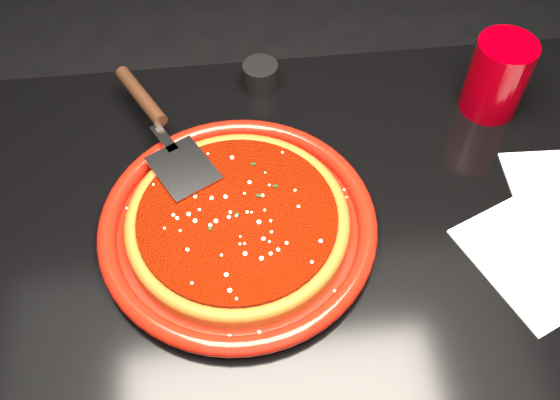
# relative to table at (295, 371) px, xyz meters

# --- Properties ---
(table) EXTENTS (1.20, 0.80, 0.75)m
(table) POSITION_rel_table_xyz_m (0.00, 0.00, 0.00)
(table) COLOR black
(table) RESTS_ON floor
(plate) EXTENTS (0.48, 0.48, 0.03)m
(plate) POSITION_rel_table_xyz_m (-0.08, 0.06, 0.39)
(plate) COLOR maroon
(plate) RESTS_ON table
(pizza_crust) EXTENTS (0.38, 0.38, 0.01)m
(pizza_crust) POSITION_rel_table_xyz_m (-0.08, 0.06, 0.39)
(pizza_crust) COLOR brown
(pizza_crust) RESTS_ON plate
(pizza_crust_rim) EXTENTS (0.38, 0.38, 0.02)m
(pizza_crust_rim) POSITION_rel_table_xyz_m (-0.08, 0.06, 0.40)
(pizza_crust_rim) COLOR brown
(pizza_crust_rim) RESTS_ON plate
(pizza_sauce) EXTENTS (0.34, 0.34, 0.01)m
(pizza_sauce) POSITION_rel_table_xyz_m (-0.08, 0.06, 0.41)
(pizza_sauce) COLOR #650E01
(pizza_sauce) RESTS_ON plate
(parmesan_dusting) EXTENTS (0.26, 0.26, 0.01)m
(parmesan_dusting) POSITION_rel_table_xyz_m (-0.08, 0.06, 0.41)
(parmesan_dusting) COLOR #FEF1CA
(parmesan_dusting) RESTS_ON plate
(basil_flecks) EXTENTS (0.23, 0.23, 0.00)m
(basil_flecks) POSITION_rel_table_xyz_m (-0.08, 0.06, 0.41)
(basil_flecks) COLOR black
(basil_flecks) RESTS_ON plate
(pizza_server) EXTENTS (0.23, 0.32, 0.02)m
(pizza_server) POSITION_rel_table_xyz_m (-0.17, 0.22, 0.42)
(pizza_server) COLOR #B0B2B7
(pizza_server) RESTS_ON plate
(cup) EXTENTS (0.10, 0.10, 0.12)m
(cup) POSITION_rel_table_xyz_m (0.33, 0.25, 0.44)
(cup) COLOR #8C0009
(cup) RESTS_ON table
(napkin_a) EXTENTS (0.23, 0.23, 0.00)m
(napkin_a) POSITION_rel_table_xyz_m (0.32, -0.02, 0.38)
(napkin_a) COLOR silver
(napkin_a) RESTS_ON table
(napkin_b) EXTENTS (0.14, 0.14, 0.00)m
(napkin_b) POSITION_rel_table_xyz_m (0.38, 0.08, 0.38)
(napkin_b) COLOR silver
(napkin_b) RESTS_ON table
(ramekin) EXTENTS (0.06, 0.06, 0.04)m
(ramekin) POSITION_rel_table_xyz_m (-0.02, 0.34, 0.40)
(ramekin) COLOR black
(ramekin) RESTS_ON table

